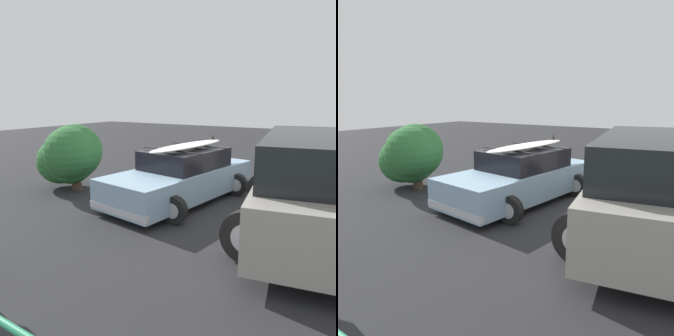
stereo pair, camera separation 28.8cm
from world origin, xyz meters
TOP-DOWN VIEW (x-y plane):
  - ground_plane at (0.00, 0.00)m, footprint 44.00×44.00m
  - sedan_car at (0.06, 0.22)m, footprint 2.66×4.48m
  - suv_car at (-3.06, 0.90)m, footprint 3.20×5.17m
  - bush_near_left at (3.20, 0.97)m, footprint 2.08×1.98m

SIDE VIEW (x-z plane):
  - ground_plane at x=0.00m, z-range -0.02..0.00m
  - sedan_car at x=0.06m, z-range -0.17..1.41m
  - bush_near_left at x=3.20m, z-range 0.05..1.91m
  - suv_car at x=-3.06m, z-range 0.04..1.94m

